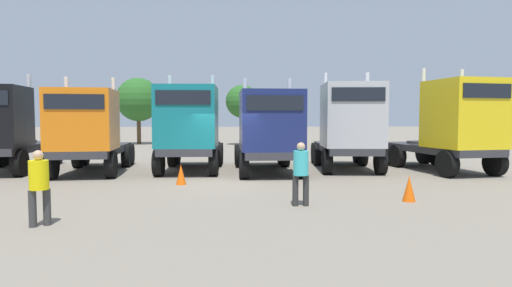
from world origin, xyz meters
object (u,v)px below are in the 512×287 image
at_px(semi_truck_black, 1,129).
at_px(visitor_in_hivis, 39,183).
at_px(traffic_cone_near, 181,175).
at_px(semi_truck_yellow, 454,125).
at_px(traffic_cone_mid, 409,188).
at_px(semi_truck_orange, 88,131).
at_px(semi_truck_teal, 189,127).
at_px(semi_truck_navy, 269,132).
at_px(visitor_with_camera, 301,169).
at_px(semi_truck_silver, 349,126).

xyz_separation_m(semi_truck_black, visitor_in_hivis, (5.51, -8.85, -0.93)).
bearing_deg(traffic_cone_near, semi_truck_yellow, 12.24).
distance_m(visitor_in_hivis, traffic_cone_mid, 9.38).
distance_m(semi_truck_orange, semi_truck_teal, 4.10).
bearing_deg(semi_truck_teal, visitor_in_hivis, -13.56).
bearing_deg(semi_truck_navy, visitor_with_camera, 1.06).
relative_size(semi_truck_orange, traffic_cone_near, 8.90).
xyz_separation_m(semi_truck_black, traffic_cone_near, (7.85, -3.30, -1.53)).
bearing_deg(visitor_with_camera, traffic_cone_mid, 98.79).
bearing_deg(semi_truck_yellow, semi_truck_black, -101.75).
distance_m(visitor_in_hivis, visitor_with_camera, 6.22).
bearing_deg(semi_truck_orange, visitor_in_hivis, 6.64).
xyz_separation_m(semi_truck_silver, semi_truck_yellow, (4.23, -0.88, 0.04)).
relative_size(semi_truck_navy, visitor_with_camera, 3.72).
height_order(visitor_with_camera, traffic_cone_near, visitor_with_camera).
bearing_deg(semi_truck_teal, semi_truck_yellow, 86.97).
distance_m(semi_truck_silver, visitor_in_hivis, 12.83).
height_order(semi_truck_black, semi_truck_navy, semi_truck_black).
bearing_deg(semi_truck_silver, semi_truck_navy, -71.72).
distance_m(semi_truck_black, traffic_cone_near, 8.65).
distance_m(traffic_cone_near, traffic_cone_mid, 7.54).
relative_size(semi_truck_silver, semi_truck_yellow, 0.93).
bearing_deg(traffic_cone_near, semi_truck_silver, 25.48).
distance_m(semi_truck_teal, traffic_cone_mid, 9.58).
xyz_separation_m(semi_truck_silver, traffic_cone_mid, (-0.15, -6.64, -1.63)).
bearing_deg(visitor_in_hivis, semi_truck_yellow, -91.56).
distance_m(semi_truck_black, visitor_in_hivis, 10.47).
bearing_deg(semi_truck_teal, traffic_cone_mid, 47.06).
relative_size(semi_truck_yellow, traffic_cone_mid, 8.66).
relative_size(semi_truck_black, visitor_with_camera, 3.61).
relative_size(semi_truck_orange, semi_truck_navy, 1.01).
xyz_separation_m(semi_truck_black, traffic_cone_mid, (14.61, -6.65, -1.52)).
height_order(semi_truck_orange, semi_truck_navy, semi_truck_orange).
xyz_separation_m(semi_truck_orange, semi_truck_navy, (7.41, -0.32, -0.02)).
bearing_deg(semi_truck_silver, semi_truck_yellow, 83.11).
xyz_separation_m(semi_truck_black, semi_truck_silver, (14.76, -0.01, 0.11)).
height_order(semi_truck_teal, traffic_cone_near, semi_truck_teal).
xyz_separation_m(semi_truck_orange, visitor_in_hivis, (1.77, -8.30, -0.85)).
relative_size(semi_truck_yellow, traffic_cone_near, 8.83).
relative_size(semi_truck_yellow, visitor_with_camera, 3.71).
bearing_deg(visitor_in_hivis, semi_truck_orange, -20.13).
distance_m(visitor_with_camera, traffic_cone_near, 5.27).
xyz_separation_m(semi_truck_silver, visitor_with_camera, (-3.29, -7.07, -1.02)).
relative_size(semi_truck_teal, visitor_with_camera, 3.43).
relative_size(semi_truck_silver, traffic_cone_near, 8.22).
bearing_deg(semi_truck_orange, semi_truck_navy, 82.17).
bearing_deg(traffic_cone_mid, semi_truck_black, 155.54).
relative_size(semi_truck_black, traffic_cone_mid, 8.43).
height_order(semi_truck_yellow, visitor_in_hivis, semi_truck_yellow).
height_order(semi_truck_navy, traffic_cone_near, semi_truck_navy).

